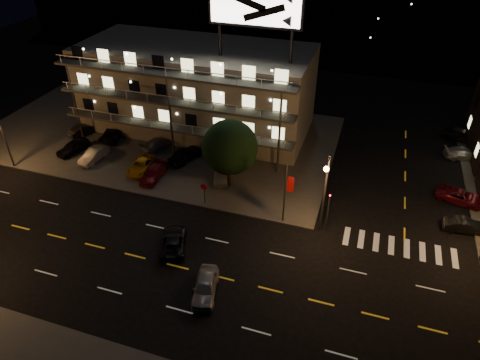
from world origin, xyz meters
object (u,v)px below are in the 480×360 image
(lot_car_2, at_px, (141,165))
(road_car_east, at_px, (205,287))
(side_car_0, at_px, (465,225))
(road_car_west, at_px, (173,241))
(tree, at_px, (229,149))
(lot_car_4, at_px, (220,176))
(lot_car_7, at_px, (158,143))

(lot_car_2, xyz_separation_m, road_car_east, (13.12, -13.83, -0.04))
(side_car_0, distance_m, road_car_west, 26.45)
(tree, relative_size, lot_car_2, 1.64)
(side_car_0, bearing_deg, tree, 83.19)
(lot_car_4, distance_m, lot_car_7, 10.33)
(road_car_west, bearing_deg, side_car_0, -178.19)
(tree, bearing_deg, lot_car_4, 163.16)
(tree, xyz_separation_m, lot_car_7, (-10.68, 4.45, -3.71))
(tree, bearing_deg, lot_car_7, 157.38)
(road_car_east, xyz_separation_m, road_car_west, (-4.61, 3.97, -0.10))
(road_car_west, bearing_deg, lot_car_4, -113.21)
(lot_car_2, xyz_separation_m, lot_car_4, (8.97, 0.84, -0.01))
(lot_car_7, distance_m, road_car_west, 17.33)
(lot_car_2, bearing_deg, side_car_0, -4.82)
(side_car_0, relative_size, road_car_east, 0.90)
(tree, distance_m, side_car_0, 23.09)
(road_car_west, bearing_deg, lot_car_7, -79.36)
(road_car_west, bearing_deg, tree, -119.86)
(lot_car_4, distance_m, side_car_0, 23.97)
(lot_car_4, height_order, side_car_0, lot_car_4)
(tree, distance_m, lot_car_4, 3.95)
(lot_car_2, relative_size, side_car_0, 1.16)
(lot_car_2, bearing_deg, road_car_west, -54.54)
(lot_car_4, relative_size, side_car_0, 0.94)
(tree, height_order, side_car_0, tree)
(road_car_east, bearing_deg, lot_car_4, 93.33)
(side_car_0, xyz_separation_m, road_car_east, (-19.81, -14.12, 0.09))
(tree, relative_size, road_car_east, 1.72)
(tree, xyz_separation_m, road_car_east, (2.95, -14.31, -3.79))
(lot_car_4, bearing_deg, road_car_east, -93.22)
(tree, bearing_deg, side_car_0, -0.49)
(lot_car_2, bearing_deg, lot_car_4, 0.03)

